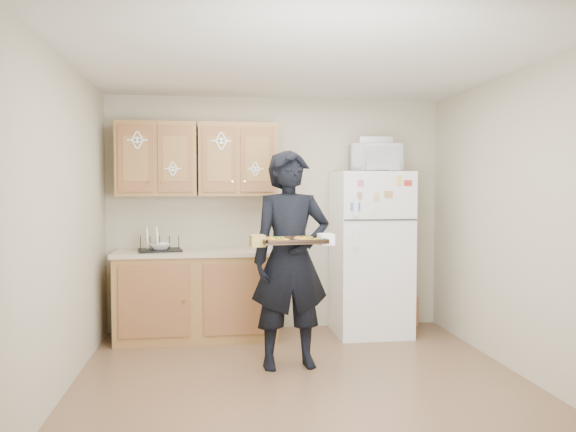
{
  "coord_description": "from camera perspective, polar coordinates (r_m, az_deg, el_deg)",
  "views": [
    {
      "loc": [
        -0.7,
        -4.26,
        1.54
      ],
      "look_at": [
        -0.06,
        0.45,
        1.3
      ],
      "focal_mm": 35.0,
      "sensor_mm": 36.0,
      "label": 1
    }
  ],
  "objects": [
    {
      "name": "floor",
      "position": [
        4.58,
        1.56,
        -16.71
      ],
      "size": [
        3.6,
        3.6,
        0.0
      ],
      "primitive_type": "plane",
      "color": "brown",
      "rests_on": "ground"
    },
    {
      "name": "ceiling",
      "position": [
        4.42,
        1.6,
        15.47
      ],
      "size": [
        3.6,
        3.6,
        0.0
      ],
      "primitive_type": "plane",
      "color": "silver",
      "rests_on": "wall_back"
    },
    {
      "name": "wall_back",
      "position": [
        6.11,
        -1.17,
        0.21
      ],
      "size": [
        3.6,
        0.04,
        2.5
      ],
      "primitive_type": "cube",
      "color": "#BBB297",
      "rests_on": "floor"
    },
    {
      "name": "wall_front",
      "position": [
        2.57,
        8.12,
        -3.58
      ],
      "size": [
        3.6,
        0.04,
        2.5
      ],
      "primitive_type": "cube",
      "color": "#BBB297",
      "rests_on": "floor"
    },
    {
      "name": "wall_left",
      "position": [
        4.41,
        -22.19,
        -1.06
      ],
      "size": [
        0.04,
        3.6,
        2.5
      ],
      "primitive_type": "cube",
      "color": "#BBB297",
      "rests_on": "floor"
    },
    {
      "name": "wall_right",
      "position": [
        4.95,
        22.62,
        -0.66
      ],
      "size": [
        0.04,
        3.6,
        2.5
      ],
      "primitive_type": "cube",
      "color": "#BBB297",
      "rests_on": "floor"
    },
    {
      "name": "refrigerator",
      "position": [
        5.96,
        8.38,
        -3.75
      ],
      "size": [
        0.75,
        0.7,
        1.7
      ],
      "primitive_type": "cube",
      "color": "white",
      "rests_on": "floor"
    },
    {
      "name": "base_cabinet",
      "position": [
        5.85,
        -9.18,
        -8.05
      ],
      "size": [
        1.6,
        0.6,
        0.86
      ],
      "primitive_type": "cube",
      "color": "#985A34",
      "rests_on": "floor"
    },
    {
      "name": "countertop",
      "position": [
        5.78,
        -9.22,
        -3.67
      ],
      "size": [
        1.64,
        0.64,
        0.04
      ],
      "primitive_type": "cube",
      "color": "beige",
      "rests_on": "base_cabinet"
    },
    {
      "name": "upper_cab_left",
      "position": [
        5.91,
        -13.16,
        5.62
      ],
      "size": [
        0.8,
        0.33,
        0.75
      ],
      "primitive_type": "cube",
      "color": "#985A34",
      "rests_on": "wall_back"
    },
    {
      "name": "upper_cab_right",
      "position": [
        5.89,
        -5.15,
        5.69
      ],
      "size": [
        0.8,
        0.33,
        0.75
      ],
      "primitive_type": "cube",
      "color": "#985A34",
      "rests_on": "wall_back"
    },
    {
      "name": "cereal_box",
      "position": [
        6.46,
        12.18,
        -9.47
      ],
      "size": [
        0.2,
        0.07,
        0.32
      ],
      "primitive_type": "cube",
      "color": "gold",
      "rests_on": "floor"
    },
    {
      "name": "person",
      "position": [
        4.79,
        0.27,
        -4.44
      ],
      "size": [
        0.72,
        0.51,
        1.85
      ],
      "primitive_type": "imported",
      "rotation": [
        0.0,
        0.0,
        0.1
      ],
      "color": "black",
      "rests_on": "floor"
    },
    {
      "name": "baking_tray",
      "position": [
        4.47,
        0.43,
        -2.57
      ],
      "size": [
        0.54,
        0.42,
        0.04
      ],
      "primitive_type": "cube",
      "rotation": [
        0.0,
        0.0,
        0.1
      ],
      "color": "black",
      "rests_on": "person"
    },
    {
      "name": "pizza_front_left",
      "position": [
        4.36,
        -0.81,
        -2.47
      ],
      "size": [
        0.17,
        0.17,
        0.02
      ],
      "primitive_type": "cylinder",
      "color": "orange",
      "rests_on": "baking_tray"
    },
    {
      "name": "pizza_front_right",
      "position": [
        4.42,
        2.17,
        -2.41
      ],
      "size": [
        0.17,
        0.17,
        0.02
      ],
      "primitive_type": "cylinder",
      "color": "orange",
      "rests_on": "baking_tray"
    },
    {
      "name": "pizza_back_left",
      "position": [
        4.52,
        -1.27,
        -2.28
      ],
      "size": [
        0.17,
        0.17,
        0.02
      ],
      "primitive_type": "cylinder",
      "color": "orange",
      "rests_on": "baking_tray"
    },
    {
      "name": "pizza_back_right",
      "position": [
        4.58,
        1.6,
        -2.22
      ],
      "size": [
        0.17,
        0.17,
        0.02
      ],
      "primitive_type": "cylinder",
      "color": "orange",
      "rests_on": "baking_tray"
    },
    {
      "name": "microwave",
      "position": [
        5.89,
        8.84,
        5.84
      ],
      "size": [
        0.55,
        0.4,
        0.28
      ],
      "primitive_type": "imported",
      "rotation": [
        0.0,
        0.0,
        -0.11
      ],
      "color": "white",
      "rests_on": "refrigerator"
    },
    {
      "name": "foil_pan",
      "position": [
        5.93,
        8.77,
        7.54
      ],
      "size": [
        0.36,
        0.27,
        0.07
      ],
      "primitive_type": "cube",
      "rotation": [
        0.0,
        0.0,
        -0.13
      ],
      "color": "silver",
      "rests_on": "microwave"
    },
    {
      "name": "dish_rack",
      "position": [
        5.77,
        -12.89,
        -2.68
      ],
      "size": [
        0.46,
        0.38,
        0.17
      ],
      "primitive_type": "cube",
      "rotation": [
        0.0,
        0.0,
        0.17
      ],
      "color": "black",
      "rests_on": "countertop"
    },
    {
      "name": "bowl",
      "position": [
        5.77,
        -12.88,
        -3.01
      ],
      "size": [
        0.28,
        0.28,
        0.06
      ],
      "primitive_type": "imported",
      "rotation": [
        0.0,
        0.0,
        0.18
      ],
      "color": "white",
      "rests_on": "dish_rack"
    },
    {
      "name": "soap_bottle",
      "position": [
        5.73,
        -2.38,
        -2.62
      ],
      "size": [
        0.08,
        0.08,
        0.17
      ],
      "primitive_type": "imported",
      "rotation": [
        0.0,
        0.0,
        0.07
      ],
      "color": "white",
      "rests_on": "countertop"
    }
  ]
}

